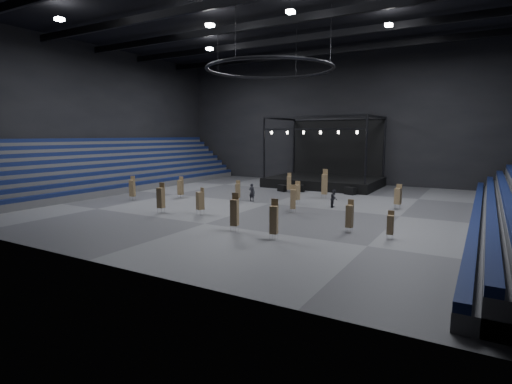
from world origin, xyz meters
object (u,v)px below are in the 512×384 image
Objects in this scene: chair_stack_7 at (274,219)px; chair_stack_9 at (297,192)px; flight_case_left at (282,188)px; chair_stack_13 at (161,197)px; chair_stack_1 at (238,190)px; chair_stack_2 at (289,183)px; flight_case_mid at (299,188)px; chair_stack_14 at (180,188)px; stage at (326,175)px; chair_stack_5 at (390,224)px; flight_case_right at (350,191)px; chair_stack_4 at (350,216)px; chair_stack_12 at (293,199)px; chair_stack_6 at (235,212)px; chair_stack_11 at (200,200)px; crew_member at (334,199)px; man_center at (252,192)px; chair_stack_10 at (398,196)px; chair_stack_0 at (132,188)px; chair_stack_8 at (325,184)px; chair_stack_3 at (181,187)px.

chair_stack_7 is 13.77m from chair_stack_9.
chair_stack_13 reaches higher than flight_case_left.
chair_stack_1 is 15.59m from chair_stack_7.
chair_stack_2 reaches higher than chair_stack_1.
chair_stack_14 is (-9.50, -10.67, 0.65)m from flight_case_mid.
stage reaches higher than chair_stack_1.
chair_stack_5 is 24.66m from chair_stack_14.
chair_stack_14 reaches higher than flight_case_right.
chair_stack_12 is at bearing 148.95° from chair_stack_4.
flight_case_mid is (-0.86, -6.89, -1.04)m from stage.
stage is 5.08× the size of chair_stack_6.
flight_case_right is 13.25m from chair_stack_12.
chair_stack_6 is 1.20× the size of chair_stack_9.
chair_stack_13 is (-10.07, -5.73, 0.10)m from chair_stack_12.
chair_stack_6 reaches higher than chair_stack_5.
chair_stack_13 is (-3.50, -1.07, 0.13)m from chair_stack_11.
crew_member is at bearing -38.79° from flight_case_left.
stage is 16.88m from chair_stack_1.
stage reaches higher than chair_stack_5.
man_center reaches higher than flight_case_mid.
chair_stack_5 is 11.73m from chair_stack_10.
chair_stack_6 is at bearing -78.63° from flight_case_mid.
chair_stack_12 reaches higher than chair_stack_9.
chair_stack_11 is 1.39× the size of crew_member.
chair_stack_11 is at bearing -101.93° from chair_stack_1.
chair_stack_4 is (11.33, -16.98, 0.79)m from flight_case_mid.
chair_stack_0 reaches higher than chair_stack_10.
chair_stack_2 reaches higher than flight_case_mid.
chair_stack_14 is (-8.83, -9.17, -0.16)m from chair_stack_2.
chair_stack_6 is at bearing -83.17° from stage.
chair_stack_8 is at bearing 44.53° from chair_stack_14.
chair_stack_13 is at bearing -103.46° from stage.
chair_stack_12 is 4.98m from crew_member.
chair_stack_0 is at bearing 31.03° from man_center.
chair_stack_12 is at bearing -78.19° from stage.
stage is 10.80× the size of flight_case_right.
chair_stack_2 is 15.70m from chair_stack_11.
stage reaches higher than chair_stack_14.
chair_stack_7 is (7.62, -21.33, 0.96)m from flight_case_mid.
chair_stack_13 is at bearing -120.64° from flight_case_right.
flight_case_left is 0.51× the size of chair_stack_11.
chair_stack_13 is at bearing -43.17° from chair_stack_14.
chair_stack_10 is at bearing -164.46° from man_center.
chair_stack_2 is 10.19m from crew_member.
chair_stack_2 is (1.22, -0.66, 0.82)m from flight_case_left.
chair_stack_10 is at bearing -1.55° from chair_stack_0.
flight_case_right is 8.81m from crew_member.
flight_case_mid is at bearing -173.73° from flight_case_right.
chair_stack_3 is 0.88× the size of chair_stack_7.
chair_stack_9 is at bearing 95.71° from chair_stack_7.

